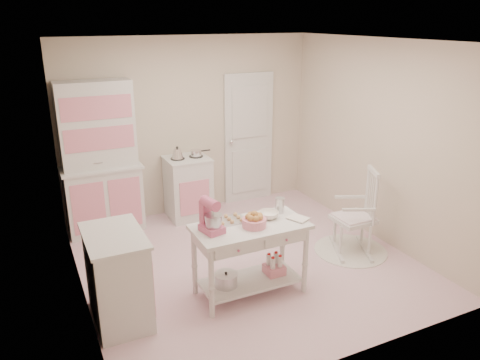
# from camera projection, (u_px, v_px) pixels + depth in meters

# --- Properties ---
(room_shell) EXTENTS (3.84, 3.84, 2.62)m
(room_shell) POSITION_uv_depth(u_px,v_px,m) (248.00, 130.00, 5.18)
(room_shell) COLOR #CD8099
(room_shell) RESTS_ON ground
(door) EXTENTS (0.82, 0.05, 2.04)m
(door) POSITION_uv_depth(u_px,v_px,m) (249.00, 138.00, 7.37)
(door) COLOR silver
(door) RESTS_ON ground
(hutch) EXTENTS (1.06, 0.50, 2.08)m
(hutch) POSITION_uv_depth(u_px,v_px,m) (100.00, 159.00, 6.24)
(hutch) COLOR silver
(hutch) RESTS_ON ground
(stove) EXTENTS (0.62, 0.57, 0.92)m
(stove) POSITION_uv_depth(u_px,v_px,m) (188.00, 187.00, 6.88)
(stove) COLOR silver
(stove) RESTS_ON ground
(base_cabinet) EXTENTS (0.54, 0.84, 0.92)m
(base_cabinet) POSITION_uv_depth(u_px,v_px,m) (118.00, 277.00, 4.51)
(base_cabinet) COLOR silver
(base_cabinet) RESTS_ON ground
(lace_rug) EXTENTS (0.92, 0.92, 0.01)m
(lace_rug) POSITION_uv_depth(u_px,v_px,m) (350.00, 250.00, 5.99)
(lace_rug) COLOR white
(lace_rug) RESTS_ON ground
(rocking_chair) EXTENTS (0.73, 0.85, 1.10)m
(rocking_chair) POSITION_uv_depth(u_px,v_px,m) (354.00, 211.00, 5.81)
(rocking_chair) COLOR silver
(rocking_chair) RESTS_ON ground
(work_table) EXTENTS (1.20, 0.60, 0.80)m
(work_table) POSITION_uv_depth(u_px,v_px,m) (250.00, 259.00, 4.96)
(work_table) COLOR silver
(work_table) RESTS_ON ground
(stand_mixer) EXTENTS (0.26, 0.32, 0.34)m
(stand_mixer) POSITION_uv_depth(u_px,v_px,m) (212.00, 216.00, 4.62)
(stand_mixer) COLOR #CA557C
(stand_mixer) RESTS_ON work_table
(cookie_tray) EXTENTS (0.34, 0.24, 0.02)m
(cookie_tray) POSITION_uv_depth(u_px,v_px,m) (230.00, 220.00, 4.92)
(cookie_tray) COLOR silver
(cookie_tray) RESTS_ON work_table
(bread_basket) EXTENTS (0.25, 0.25, 0.09)m
(bread_basket) POSITION_uv_depth(u_px,v_px,m) (254.00, 223.00, 4.78)
(bread_basket) COLOR pink
(bread_basket) RESTS_ON work_table
(mixing_bowl) EXTENTS (0.22, 0.22, 0.07)m
(mixing_bowl) POSITION_uv_depth(u_px,v_px,m) (269.00, 215.00, 4.99)
(mixing_bowl) COLOR white
(mixing_bowl) RESTS_ON work_table
(metal_pitcher) EXTENTS (0.10, 0.10, 0.17)m
(metal_pitcher) POSITION_uv_depth(u_px,v_px,m) (280.00, 205.00, 5.12)
(metal_pitcher) COLOR silver
(metal_pitcher) RESTS_ON work_table
(recipe_book) EXTENTS (0.23, 0.26, 0.02)m
(recipe_book) POSITION_uv_depth(u_px,v_px,m) (294.00, 221.00, 4.91)
(recipe_book) COLOR white
(recipe_book) RESTS_ON work_table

